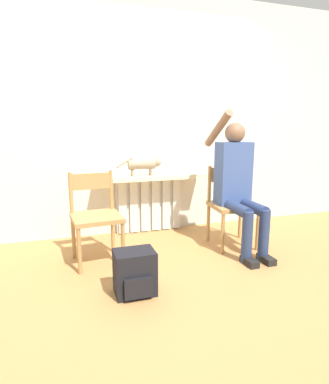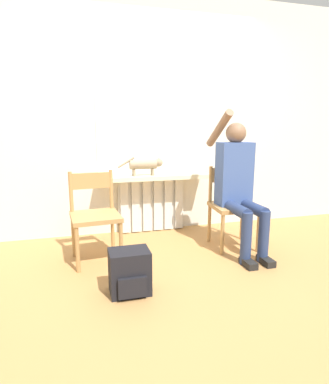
% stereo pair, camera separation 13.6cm
% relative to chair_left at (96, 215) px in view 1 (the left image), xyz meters
% --- Properties ---
extents(ground_plane, '(12.00, 12.00, 0.00)m').
position_rel_chair_left_xyz_m(ground_plane, '(0.70, -0.45, -0.44)').
color(ground_plane, '#B27F47').
extents(wall_with_window, '(7.00, 0.06, 2.70)m').
position_rel_chair_left_xyz_m(wall_with_window, '(0.70, 0.78, 0.91)').
color(wall_with_window, silver).
rests_on(wall_with_window, ground_plane).
extents(radiator, '(0.79, 0.08, 0.65)m').
position_rel_chair_left_xyz_m(radiator, '(0.70, 0.70, -0.12)').
color(radiator, silver).
rests_on(radiator, ground_plane).
extents(windowsill, '(1.28, 0.28, 0.05)m').
position_rel_chair_left_xyz_m(windowsill, '(0.70, 0.61, 0.23)').
color(windowsill, beige).
rests_on(windowsill, radiator).
extents(window_glass, '(1.23, 0.01, 1.03)m').
position_rel_chair_left_xyz_m(window_glass, '(0.70, 0.74, 0.77)').
color(window_glass, white).
rests_on(window_glass, windowsill).
extents(chair_left, '(0.47, 0.47, 0.83)m').
position_rel_chair_left_xyz_m(chair_left, '(0.00, 0.00, 0.00)').
color(chair_left, '#B2844C').
rests_on(chair_left, ground_plane).
extents(chair_right, '(0.46, 0.46, 0.83)m').
position_rel_chair_left_xyz_m(chair_right, '(1.40, 0.00, 0.00)').
color(chair_right, '#B2844C').
rests_on(chair_right, ground_plane).
extents(person, '(0.36, 1.00, 1.41)m').
position_rel_chair_left_xyz_m(person, '(1.40, -0.11, 0.26)').
color(person, navy).
rests_on(person, ground_plane).
extents(cat, '(0.52, 0.11, 0.22)m').
position_rel_chair_left_xyz_m(cat, '(0.61, 0.56, 0.38)').
color(cat, '#9E896B').
rests_on(cat, windowsill).
extents(backpack, '(0.30, 0.25, 0.34)m').
position_rel_chair_left_xyz_m(backpack, '(0.20, -0.71, -0.28)').
color(backpack, black).
rests_on(backpack, ground_plane).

